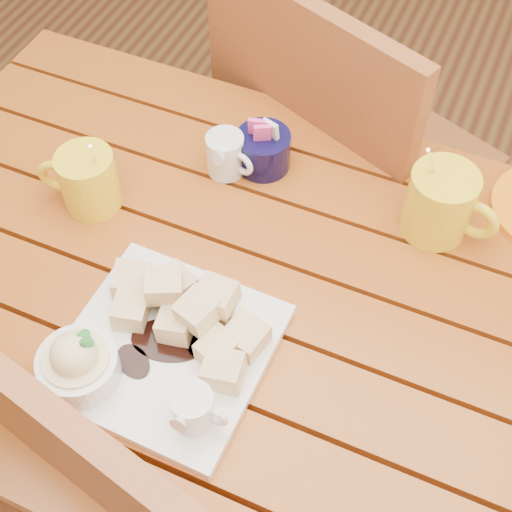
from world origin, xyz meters
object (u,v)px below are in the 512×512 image
at_px(coffee_mug_right, 441,203).
at_px(chair_far, 338,161).
at_px(dessert_plate, 151,346).
at_px(table, 239,321).
at_px(coffee_mug_left, 87,180).

relative_size(coffee_mug_right, chair_far, 0.17).
xyz_separation_m(dessert_plate, coffee_mug_right, (0.29, 0.37, 0.03)).
xyz_separation_m(table, coffee_mug_left, (-0.27, 0.05, 0.16)).
height_order(table, chair_far, chair_far).
height_order(dessert_plate, chair_far, chair_far).
height_order(dessert_plate, coffee_mug_right, coffee_mug_right).
relative_size(dessert_plate, chair_far, 0.28).
bearing_deg(coffee_mug_left, coffee_mug_right, 4.95).
distance_m(coffee_mug_left, coffee_mug_right, 0.54).
relative_size(coffee_mug_left, chair_far, 0.15).
bearing_deg(coffee_mug_right, table, -127.54).
distance_m(dessert_plate, coffee_mug_left, 0.30).
height_order(table, dessert_plate, dessert_plate).
relative_size(table, chair_far, 1.24).
xyz_separation_m(dessert_plate, chair_far, (0.05, 0.65, -0.24)).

